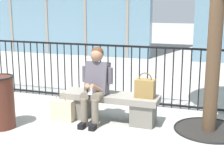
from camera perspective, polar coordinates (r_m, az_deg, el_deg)
ground_plane at (r=5.30m, az=-0.36°, el=-8.17°), size 60.00×60.00×0.00m
stone_bench at (r=5.21m, az=-0.36°, el=-5.38°), size 1.60×0.44×0.45m
seated_person_with_phone at (r=5.06m, az=-2.99°, el=-1.47°), size 0.52×0.66×1.21m
handbag_on_bench at (r=4.95m, az=5.94°, el=-2.43°), size 0.30×0.18×0.40m
shopping_bag at (r=5.29m, az=-8.83°, el=-6.28°), size 0.38×0.16×0.46m
plaza_railing at (r=6.04m, az=2.77°, el=0.02°), size 9.85×0.04×1.13m
trash_can at (r=5.15m, az=-19.29°, el=-4.59°), size 0.43×0.43×0.82m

